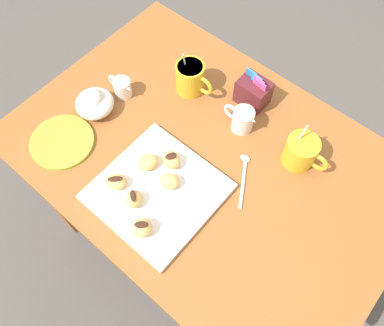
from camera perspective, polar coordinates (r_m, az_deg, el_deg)
The scene contains 21 objects.
ground_plane at distance 1.72m, azimuth 1.41°, elevation -10.96°, with size 8.00×8.00×0.00m, color #514C47.
dining_table at distance 1.17m, azimuth 2.03°, elevation -2.31°, with size 1.06×0.74×0.73m.
pastry_plate_square at distance 1.00m, azimuth -5.14°, elevation -4.23°, with size 0.29×0.29×0.02m, color silver.
coffee_mug_mustard_left at distance 1.15m, azimuth -0.18°, elevation 12.58°, with size 0.13×0.09×0.15m.
coffee_mug_mustard_right at distance 1.05m, azimuth 15.87°, elevation 1.67°, with size 0.12×0.09×0.13m.
cream_pitcher_white at distance 1.08m, azimuth 7.45°, elevation 6.50°, with size 0.10×0.06×0.07m.
sugar_caddy at distance 1.14m, azimuth 9.05°, elevation 10.36°, with size 0.09×0.07×0.11m.
ice_cream_bowl at distance 1.14m, azimuth -14.26°, elevation 8.68°, with size 0.11×0.11×0.08m.
chocolate_sauce_pitcher at distance 1.17m, azimuth -10.32°, elevation 11.03°, with size 0.09×0.05×0.06m.
saucer_lime_left at distance 1.13m, azimuth -18.67°, elevation 2.97°, with size 0.18×0.18×0.01m, color #9EC633.
loose_spoon_near_saucer at distance 1.03m, azimuth 7.60°, elevation -1.65°, with size 0.09×0.14×0.01m.
beignet_0 at distance 0.97m, azimuth -8.56°, elevation -5.31°, with size 0.05×0.04×0.04m, color #E5B260.
chocolate_drizzle_0 at distance 0.95m, azimuth -8.72°, elevation -4.83°, with size 0.03×0.01×0.01m, color #381E11.
beignet_1 at distance 0.94m, azimuth -7.35°, elevation -9.47°, with size 0.05×0.05×0.04m, color #E5B260.
chocolate_drizzle_1 at distance 0.92m, azimuth -7.50°, elevation -9.03°, with size 0.03×0.02×0.01m, color #381E11.
beignet_2 at distance 1.00m, azimuth -11.16°, elevation -2.76°, with size 0.05×0.04×0.03m, color #E5B260.
chocolate_drizzle_2 at distance 0.98m, azimuth -11.33°, elevation -2.32°, with size 0.04×0.02×0.01m, color #381E11.
beignet_3 at distance 1.01m, azimuth -6.53°, elevation 0.13°, with size 0.05×0.05×0.03m, color #E5B260.
beignet_4 at distance 1.01m, azimuth -3.08°, elevation 0.47°, with size 0.04×0.06×0.04m, color #E5B260.
chocolate_drizzle_4 at distance 0.99m, azimuth -3.13°, elevation 1.03°, with size 0.03×0.02×0.01m, color #381E11.
beignet_5 at distance 0.98m, azimuth -3.35°, elevation -2.70°, with size 0.04×0.05×0.04m, color #E5B260.
Camera 1 is at (0.30, -0.42, 1.64)m, focal length 36.04 mm.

